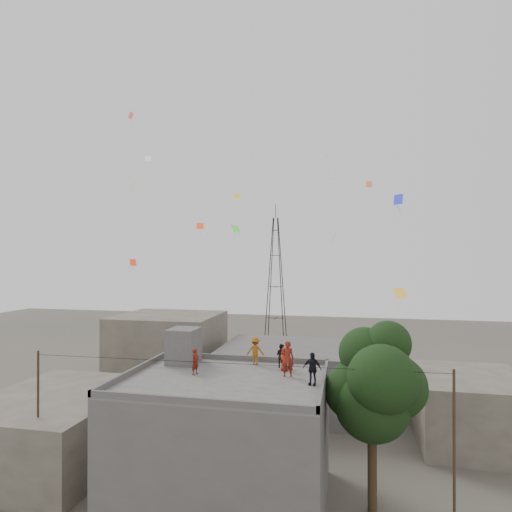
{
  "coord_description": "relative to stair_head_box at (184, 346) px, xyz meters",
  "views": [
    {
      "loc": [
        6.02,
        -20.65,
        12.13
      ],
      "look_at": [
        1.08,
        2.58,
        12.28
      ],
      "focal_mm": 30.0,
      "sensor_mm": 36.0,
      "label": 1
    }
  ],
  "objects": [
    {
      "name": "person_red_child",
      "position": [
        1.51,
        -2.16,
        -0.32
      ],
      "size": [
        0.47,
        0.57,
        1.35
      ],
      "primitive_type": "imported",
      "rotation": [
        0.0,
        0.0,
        1.22
      ],
      "color": "maroon",
      "rests_on": "main_building"
    },
    {
      "name": "tree",
      "position": [
        10.57,
        -2.0,
        -1.0
      ],
      "size": [
        4.9,
        4.6,
        9.1
      ],
      "color": "black",
      "rests_on": "ground"
    },
    {
      "name": "neighbor_northwest",
      "position": [
        -6.8,
        13.4,
        -3.6
      ],
      "size": [
        9.0,
        8.0,
        7.0
      ],
      "primitive_type": "cube",
      "color": "#564F44",
      "rests_on": "ground"
    },
    {
      "name": "transmission_tower",
      "position": [
        -0.8,
        37.4,
        1.97
      ],
      "size": [
        2.97,
        2.97,
        20.01
      ],
      "color": "black",
      "rests_on": "ground"
    },
    {
      "name": "person_dark_child",
      "position": [
        5.66,
        0.24,
        -0.35
      ],
      "size": [
        0.78,
        0.71,
        1.3
      ],
      "primitive_type": "imported",
      "rotation": [
        0.0,
        0.0,
        2.71
      ],
      "color": "black",
      "rests_on": "main_building"
    },
    {
      "name": "person_orange_adult",
      "position": [
        4.11,
        0.56,
        -0.22
      ],
      "size": [
        1.05,
        0.66,
        1.55
      ],
      "primitive_type": "imported",
      "rotation": [
        0.0,
        0.0,
        -3.05
      ],
      "color": "#995511",
      "rests_on": "main_building"
    },
    {
      "name": "neighbor_north",
      "position": [
        5.2,
        11.4,
        -4.6
      ],
      "size": [
        12.0,
        9.0,
        5.0
      ],
      "primitive_type": "cube",
      "color": "#55524F",
      "rests_on": "ground"
    },
    {
      "name": "kites",
      "position": [
        3.57,
        4.61,
        8.73
      ],
      "size": [
        19.34,
        18.38,
        10.98
      ],
      "color": "#FA451A",
      "rests_on": "ground"
    },
    {
      "name": "stair_head_box",
      "position": [
        0.0,
        0.0,
        0.0
      ],
      "size": [
        1.6,
        1.8,
        2.0
      ],
      "primitive_type": "cube",
      "color": "#55524F",
      "rests_on": "main_building"
    },
    {
      "name": "ground",
      "position": [
        3.2,
        -2.6,
        -7.1
      ],
      "size": [
        140.0,
        140.0,
        0.0
      ],
      "primitive_type": "plane",
      "color": "#4C483F",
      "rests_on": "ground"
    },
    {
      "name": "main_building",
      "position": [
        3.2,
        -2.6,
        -4.05
      ],
      "size": [
        10.0,
        8.0,
        6.1
      ],
      "color": "#55524F",
      "rests_on": "ground"
    },
    {
      "name": "utility_line",
      "position": [
        3.7,
        -3.85,
        -3.27
      ],
      "size": [
        20.12,
        0.62,
        7.4
      ],
      "color": "black",
      "rests_on": "ground"
    },
    {
      "name": "person_red_adult",
      "position": [
        6.24,
        -1.52,
        -0.09
      ],
      "size": [
        0.73,
        0.54,
        1.82
      ],
      "primitive_type": "imported",
      "rotation": [
        0.0,
        0.0,
        3.31
      ],
      "color": "maroon",
      "rests_on": "main_building"
    },
    {
      "name": "neighbor_east",
      "position": [
        17.2,
        7.4,
        -4.9
      ],
      "size": [
        7.0,
        8.0,
        4.4
      ],
      "primitive_type": "cube",
      "color": "#564F44",
      "rests_on": "ground"
    },
    {
      "name": "person_dark_adult",
      "position": [
        7.6,
        -2.75,
        -0.22
      ],
      "size": [
        0.98,
        0.6,
        1.56
      ],
      "primitive_type": "imported",
      "rotation": [
        0.0,
        0.0,
        -0.26
      ],
      "color": "black",
      "rests_on": "main_building"
    },
    {
      "name": "neighbor_west",
      "position": [
        -7.8,
        -0.6,
        -5.1
      ],
      "size": [
        8.0,
        10.0,
        4.0
      ],
      "primitive_type": "cube",
      "color": "#564F44",
      "rests_on": "ground"
    },
    {
      "name": "parapet",
      "position": [
        3.2,
        -2.6,
        -0.85
      ],
      "size": [
        10.0,
        8.0,
        0.3
      ],
      "color": "#55524F",
      "rests_on": "main_building"
    },
    {
      "name": "person_orange_child",
      "position": [
        5.94,
        -0.43,
        -0.37
      ],
      "size": [
        0.72,
        0.72,
        1.26
      ],
      "primitive_type": "imported",
      "rotation": [
        0.0,
        0.0,
        -0.79
      ],
      "color": "#AA3313",
      "rests_on": "main_building"
    }
  ]
}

